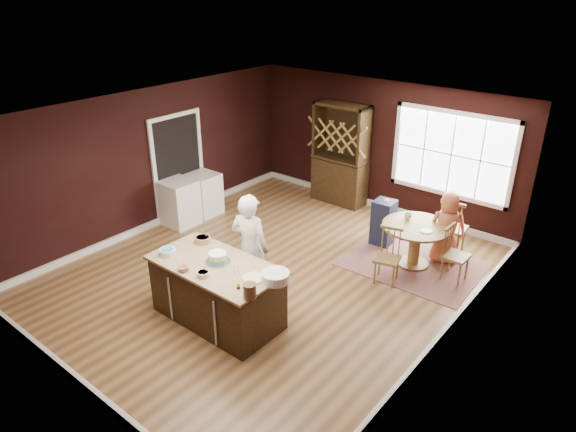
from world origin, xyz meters
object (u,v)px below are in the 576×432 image
object	(u,v)px
kitchen_island	(217,293)
chair_south	(387,256)
seated_woman	(447,228)
toddler	(388,204)
dining_table	(416,237)
baker	(250,248)
high_chair	(383,222)
dryer	(204,194)
chair_east	(456,254)
chair_north	(453,225)
hutch	(341,154)
layer_cake	(218,257)
washer	(179,203)

from	to	relation	value
kitchen_island	chair_south	xyz separation A→B (m)	(1.39, 2.41, 0.03)
seated_woman	toddler	distance (m)	1.12
seated_woman	toddler	world-z (taller)	seated_woman
dining_table	seated_woman	distance (m)	0.58
baker	chair_south	world-z (taller)	baker
chair_south	high_chair	bearing A→B (deg)	106.94
dryer	chair_east	bearing A→B (deg)	8.99
toddler	chair_east	bearing A→B (deg)	-13.83
chair_east	seated_woman	xyz separation A→B (m)	(-0.38, 0.46, 0.18)
chair_south	baker	bearing A→B (deg)	-144.97
chair_north	dining_table	bearing A→B (deg)	63.72
baker	high_chair	xyz separation A→B (m)	(0.69, 2.82, -0.41)
chair_south	dryer	bearing A→B (deg)	165.15
dryer	baker	bearing A→B (deg)	-30.01
hutch	dining_table	bearing A→B (deg)	-30.20
toddler	hutch	world-z (taller)	hutch
chair_east	dryer	xyz separation A→B (m)	(-5.10, -0.81, -0.03)
layer_cake	toddler	xyz separation A→B (m)	(0.74, 3.49, -0.18)
chair_south	toddler	bearing A→B (deg)	104.61
layer_cake	chair_south	bearing A→B (deg)	59.34
chair_north	washer	size ratio (longest dim) A/B	1.18
dining_table	chair_east	bearing A→B (deg)	-1.17
washer	dryer	bearing A→B (deg)	90.00
baker	high_chair	world-z (taller)	baker
dining_table	baker	xyz separation A→B (m)	(-1.50, -2.48, 0.33)
layer_cake	chair_east	world-z (taller)	layer_cake
baker	toddler	size ratio (longest dim) A/B	6.61
seated_woman	chair_south	bearing A→B (deg)	43.01
seated_woman	toddler	size ratio (longest dim) A/B	4.99
dryer	high_chair	bearing A→B (deg)	18.00
dining_table	seated_woman	bearing A→B (deg)	51.41
baker	dining_table	bearing A→B (deg)	-132.91
chair_south	toddler	size ratio (longest dim) A/B	3.59
chair_east	hutch	size ratio (longest dim) A/B	0.43
layer_cake	washer	distance (m)	3.38
layer_cake	chair_east	size ratio (longest dim) A/B	0.38
dining_table	chair_south	size ratio (longest dim) A/B	1.23
layer_cake	toddler	size ratio (longest dim) A/B	1.36
baker	layer_cake	distance (m)	0.68
chair_south	dryer	size ratio (longest dim) A/B	1.07
dining_table	toddler	distance (m)	0.87
kitchen_island	chair_north	size ratio (longest dim) A/B	1.78
kitchen_island	washer	bearing A→B (deg)	148.91
baker	seated_woman	world-z (taller)	baker
chair_east	hutch	bearing A→B (deg)	66.41
chair_east	high_chair	world-z (taller)	chair_east
layer_cake	chair_east	xyz separation A→B (m)	(2.22, 3.13, -0.52)
chair_east	washer	size ratio (longest dim) A/B	1.03
chair_south	toddler	xyz separation A→B (m)	(-0.66, 1.14, 0.34)
chair_east	kitchen_island	bearing A→B (deg)	146.18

